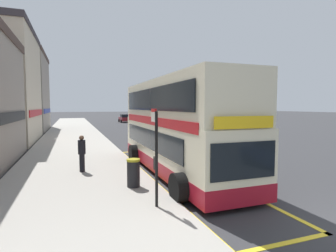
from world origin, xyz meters
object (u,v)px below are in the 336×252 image
parked_car_grey_kerbside (169,129)px  parked_car_black_far (147,121)px  litter_bin (133,173)px  bus_stop_sign (156,150)px  double_decker_bus (176,130)px  parked_car_maroon_behind (125,118)px  pedestrian_waiting_near_sign (82,152)px

parked_car_grey_kerbside → parked_car_black_far: (2.09, 16.22, 0.00)m
parked_car_black_far → litter_bin: parked_car_black_far is taller
bus_stop_sign → parked_car_grey_kerbside: bus_stop_sign is taller
parked_car_black_far → double_decker_bus: bearing=-102.8°
litter_bin → bus_stop_sign: bearing=-84.0°
parked_car_maroon_behind → parked_car_black_far: bearing=-77.3°
parked_car_grey_kerbside → litter_bin: size_ratio=3.96×
parked_car_black_far → litter_bin: size_ratio=3.96×
double_decker_bus → parked_car_maroon_behind: (5.34, 41.54, -1.26)m
parked_car_maroon_behind → pedestrian_waiting_near_sign: (-9.62, -40.47, 0.27)m
bus_stop_sign → pedestrian_waiting_near_sign: (-1.96, 5.25, -0.79)m
parked_car_black_far → parked_car_grey_kerbside: bearing=-97.2°
double_decker_bus → parked_car_grey_kerbside: size_ratio=2.57×
parked_car_grey_kerbside → parked_car_maroon_behind: size_ratio=1.00×
bus_stop_sign → parked_car_black_far: (9.56, 35.53, -1.05)m
parked_car_maroon_behind → litter_bin: parked_car_maroon_behind is taller
pedestrian_waiting_near_sign → litter_bin: (1.74, -3.12, -0.39)m
double_decker_bus → pedestrian_waiting_near_sign: double_decker_bus is taller
parked_car_black_far → pedestrian_waiting_near_sign: 32.40m
bus_stop_sign → parked_car_maroon_behind: bearing=80.5°
parked_car_grey_kerbside → parked_car_black_far: 16.36m
double_decker_bus → litter_bin: double_decker_bus is taller
parked_car_black_far → bus_stop_sign: bearing=-104.9°
parked_car_maroon_behind → double_decker_bus: bearing=-95.2°
parked_car_maroon_behind → bus_stop_sign: bearing=-97.4°
bus_stop_sign → parked_car_black_far: bearing=74.9°
double_decker_bus → bus_stop_sign: 4.79m
parked_car_grey_kerbside → parked_car_maroon_behind: bearing=88.9°
bus_stop_sign → litter_bin: bus_stop_sign is taller
double_decker_bus → pedestrian_waiting_near_sign: (-4.28, 1.06, -1.00)m
parked_car_maroon_behind → pedestrian_waiting_near_sign: size_ratio=2.47×
parked_car_grey_kerbside → parked_car_black_far: size_ratio=1.00×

